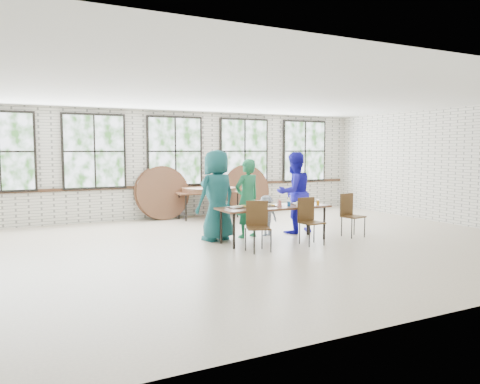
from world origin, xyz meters
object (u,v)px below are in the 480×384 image
object	(u,v)px
dining_table	(274,209)
chair_near_left	(258,222)
chair_near_right	(309,217)
storage_table	(208,194)

from	to	relation	value
dining_table	chair_near_left	size ratio (longest dim) A/B	2.53
chair_near_right	storage_table	xyz separation A→B (m)	(-0.38, 4.28, 0.13)
dining_table	chair_near_left	distance (m)	0.99
chair_near_left	chair_near_right	world-z (taller)	same
dining_table	chair_near_left	bearing A→B (deg)	-139.49
dining_table	storage_table	world-z (taller)	same
storage_table	chair_near_left	bearing A→B (deg)	-96.60
storage_table	chair_near_right	bearing A→B (deg)	-80.44
storage_table	dining_table	bearing A→B (deg)	-87.20
dining_table	chair_near_left	xyz separation A→B (m)	(-0.74, -0.63, -0.13)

